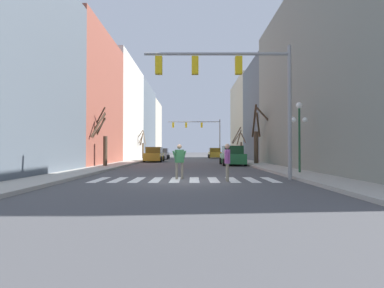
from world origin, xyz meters
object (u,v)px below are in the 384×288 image
object	(u,v)px
car_parked_left_far	(215,153)
pedestrian_near_right_corner	(180,158)
car_parked_left_near	(233,156)
traffic_signal_near	(236,80)
street_tree_left_far	(240,144)
street_lamp_right_corner	(299,122)
street_tree_right_far	(142,145)
car_driving_toward_lane	(162,154)
pedestrian_on_left_sidewalk	(228,159)
car_parked_left_mid	(155,155)
street_tree_right_mid	(102,140)
street_tree_left_near	(258,137)
traffic_signal_far	(200,129)

from	to	relation	value
car_parked_left_far	pedestrian_near_right_corner	distance (m)	34.30
car_parked_left_near	car_parked_left_far	xyz separation A→B (m)	(-0.00, 21.15, -0.04)
traffic_signal_near	street_tree_left_far	world-z (taller)	traffic_signal_near
street_lamp_right_corner	street_tree_right_far	distance (m)	28.92
car_driving_toward_lane	pedestrian_on_left_sidewalk	bearing A→B (deg)	-168.66
car_parked_left_mid	street_tree_left_far	xyz separation A→B (m)	(10.40, 2.77, 1.27)
street_lamp_right_corner	car_parked_left_far	world-z (taller)	street_lamp_right_corner
street_tree_right_far	street_tree_right_mid	size ratio (longest dim) A/B	0.86
car_driving_toward_lane	street_tree_right_far	size ratio (longest dim) A/B	1.09
car_parked_left_near	street_lamp_right_corner	bearing A→B (deg)	-167.27
pedestrian_on_left_sidewalk	street_tree_left_near	world-z (taller)	street_tree_left_near
street_lamp_right_corner	street_tree_right_mid	distance (m)	14.84
car_parked_left_far	street_tree_left_far	xyz separation A→B (m)	(2.33, -11.07, 1.28)
pedestrian_near_right_corner	street_tree_left_near	size ratio (longest dim) A/B	0.31
car_parked_left_near	street_tree_right_far	distance (m)	18.71
pedestrian_near_right_corner	street_tree_right_mid	xyz separation A→B (m)	(-6.51, 9.13, 1.19)
street_tree_right_far	car_driving_toward_lane	bearing A→B (deg)	14.08
car_parked_left_far	street_tree_right_mid	world-z (taller)	street_tree_right_mid
street_tree_right_mid	street_lamp_right_corner	bearing A→B (deg)	-27.14
traffic_signal_far	street_tree_right_mid	world-z (taller)	traffic_signal_far
car_driving_toward_lane	car_parked_left_far	bearing A→B (deg)	-56.99
street_lamp_right_corner	street_tree_left_far	size ratio (longest dim) A/B	0.96
car_parked_left_far	street_tree_right_mid	distance (m)	27.18
car_parked_left_far	street_tree_left_near	distance (m)	20.72
street_lamp_right_corner	pedestrian_near_right_corner	bearing A→B (deg)	-160.50
traffic_signal_near	street_tree_right_mid	bearing A→B (deg)	133.77
car_parked_left_mid	street_tree_left_near	bearing A→B (deg)	-122.27
street_tree_left_far	street_tree_left_near	size ratio (longest dim) A/B	0.75
traffic_signal_far	car_parked_left_near	world-z (taller)	traffic_signal_far
car_parked_left_mid	pedestrian_on_left_sidewalk	size ratio (longest dim) A/B	2.88
car_parked_left_near	traffic_signal_near	bearing A→B (deg)	173.00
traffic_signal_near	pedestrian_near_right_corner	bearing A→B (deg)	170.41
car_parked_left_mid	car_parked_left_far	size ratio (longest dim) A/B	1.12
car_parked_left_far	traffic_signal_far	bearing A→B (deg)	68.59
street_tree_right_mid	traffic_signal_near	bearing A→B (deg)	-46.23
pedestrian_near_right_corner	street_tree_left_near	xyz separation A→B (m)	(6.77, 13.53, 1.61)
street_tree_left_far	street_tree_left_near	bearing A→B (deg)	-89.19
car_parked_left_far	street_tree_right_mid	size ratio (longest dim) A/B	0.93
car_driving_toward_lane	street_tree_right_far	distance (m)	3.13
pedestrian_on_left_sidewalk	pedestrian_near_right_corner	distance (m)	2.43
car_driving_toward_lane	street_tree_left_far	distance (m)	11.99
street_tree_right_mid	street_tree_left_far	bearing A→B (deg)	46.46
car_driving_toward_lane	pedestrian_near_right_corner	world-z (taller)	pedestrian_near_right_corner
car_driving_toward_lane	pedestrian_on_left_sidewalk	distance (m)	30.38
car_parked_left_mid	street_tree_left_far	distance (m)	10.83
street_lamp_right_corner	car_parked_left_mid	size ratio (longest dim) A/B	0.81
car_parked_left_mid	car_parked_left_far	bearing A→B (deg)	-30.23
pedestrian_on_left_sidewalk	pedestrian_near_right_corner	xyz separation A→B (m)	(-2.21, 1.01, -0.01)
car_parked_left_near	street_tree_right_far	size ratio (longest dim) A/B	1.20
car_parked_left_mid	street_tree_right_mid	distance (m)	11.48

